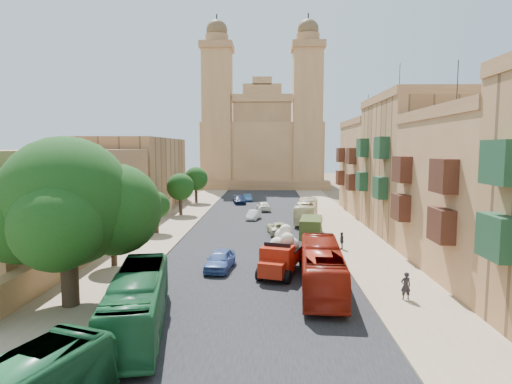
# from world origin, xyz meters

# --- Properties ---
(ground) EXTENTS (260.00, 260.00, 0.00)m
(ground) POSITION_xyz_m (0.00, 0.00, 0.00)
(ground) COLOR brown
(road_surface) EXTENTS (14.00, 140.00, 0.01)m
(road_surface) POSITION_xyz_m (0.00, 30.00, 0.01)
(road_surface) COLOR black
(road_surface) RESTS_ON ground
(sidewalk_east) EXTENTS (5.00, 140.00, 0.01)m
(sidewalk_east) POSITION_xyz_m (9.50, 30.00, 0.01)
(sidewalk_east) COLOR #977E63
(sidewalk_east) RESTS_ON ground
(sidewalk_west) EXTENTS (5.00, 140.00, 0.01)m
(sidewalk_west) POSITION_xyz_m (-9.50, 30.00, 0.01)
(sidewalk_west) COLOR #977E63
(sidewalk_west) RESTS_ON ground
(kerb_east) EXTENTS (0.25, 140.00, 0.12)m
(kerb_east) POSITION_xyz_m (7.00, 30.00, 0.06)
(kerb_east) COLOR #977E63
(kerb_east) RESTS_ON ground
(kerb_west) EXTENTS (0.25, 140.00, 0.12)m
(kerb_west) POSITION_xyz_m (-7.00, 30.00, 0.06)
(kerb_west) COLOR #977E63
(kerb_west) RESTS_ON ground
(townhouse_b) EXTENTS (9.00, 14.00, 14.90)m
(townhouse_b) POSITION_xyz_m (15.95, 11.00, 5.66)
(townhouse_b) COLOR #A27449
(townhouse_b) RESTS_ON ground
(townhouse_c) EXTENTS (9.00, 14.00, 17.40)m
(townhouse_c) POSITION_xyz_m (15.95, 25.00, 6.91)
(townhouse_c) COLOR #AC7B4E
(townhouse_c) RESTS_ON ground
(townhouse_d) EXTENTS (9.00, 14.00, 15.90)m
(townhouse_d) POSITION_xyz_m (15.95, 39.00, 6.16)
(townhouse_d) COLOR #A27449
(townhouse_d) RESTS_ON ground
(west_wall) EXTENTS (1.00, 40.00, 1.80)m
(west_wall) POSITION_xyz_m (-12.50, 20.00, 0.90)
(west_wall) COLOR #A27449
(west_wall) RESTS_ON ground
(west_building_low) EXTENTS (10.00, 28.00, 8.40)m
(west_building_low) POSITION_xyz_m (-18.00, 18.00, 4.20)
(west_building_low) COLOR olive
(west_building_low) RESTS_ON ground
(west_building_mid) EXTENTS (10.00, 22.00, 10.00)m
(west_building_mid) POSITION_xyz_m (-18.00, 44.00, 5.00)
(west_building_mid) COLOR #AC7B4E
(west_building_mid) RESTS_ON ground
(church) EXTENTS (28.00, 22.50, 36.30)m
(church) POSITION_xyz_m (-0.00, 78.61, 9.52)
(church) COLOR #A27449
(church) RESTS_ON ground
(ficus_tree) EXTENTS (9.20, 8.46, 9.20)m
(ficus_tree) POSITION_xyz_m (-9.42, 4.01, 5.44)
(ficus_tree) COLOR #34261A
(ficus_tree) RESTS_ON ground
(street_tree_a) EXTENTS (3.30, 3.30, 5.08)m
(street_tree_a) POSITION_xyz_m (-10.00, 12.00, 3.40)
(street_tree_a) COLOR #34261A
(street_tree_a) RESTS_ON ground
(street_tree_b) EXTENTS (2.75, 2.75, 4.23)m
(street_tree_b) POSITION_xyz_m (-10.00, 24.00, 2.82)
(street_tree_b) COLOR #34261A
(street_tree_b) RESTS_ON ground
(street_tree_c) EXTENTS (3.49, 3.49, 5.36)m
(street_tree_c) POSITION_xyz_m (-10.00, 36.00, 3.59)
(street_tree_c) COLOR #34261A
(street_tree_c) RESTS_ON ground
(street_tree_d) EXTENTS (3.67, 3.67, 5.64)m
(street_tree_d) POSITION_xyz_m (-10.00, 48.00, 3.78)
(street_tree_d) COLOR #34261A
(street_tree_d) RESTS_ON ground
(red_truck) EXTENTS (3.63, 5.90, 3.26)m
(red_truck) POSITION_xyz_m (2.23, 10.37, 1.43)
(red_truck) COLOR #A21E0C
(red_truck) RESTS_ON ground
(olive_pickup) EXTENTS (2.61, 4.76, 1.87)m
(olive_pickup) POSITION_xyz_m (5.42, 22.50, 0.91)
(olive_pickup) COLOR #38471A
(olive_pickup) RESTS_ON ground
(bus_green_north) EXTENTS (4.00, 10.04, 2.73)m
(bus_green_north) POSITION_xyz_m (-4.88, 1.00, 1.36)
(bus_green_north) COLOR #216839
(bus_green_north) RESTS_ON ground
(bus_red_east) EXTENTS (3.06, 10.12, 2.78)m
(bus_red_east) POSITION_xyz_m (4.49, 6.93, 1.39)
(bus_red_east) COLOR maroon
(bus_red_east) RESTS_ON ground
(bus_cream_east) EXTENTS (3.56, 9.46, 2.57)m
(bus_cream_east) POSITION_xyz_m (5.72, 30.87, 1.29)
(bus_cream_east) COLOR beige
(bus_cream_east) RESTS_ON ground
(car_blue_a) EXTENTS (2.15, 4.32, 1.41)m
(car_blue_a) POSITION_xyz_m (-2.13, 11.12, 0.71)
(car_blue_a) COLOR #405FA5
(car_blue_a) RESTS_ON ground
(car_white_a) EXTENTS (1.85, 3.52, 1.10)m
(car_white_a) POSITION_xyz_m (-0.50, 32.58, 0.55)
(car_white_a) COLOR white
(car_white_a) RESTS_ON ground
(car_cream) EXTENTS (2.51, 4.59, 1.22)m
(car_cream) POSITION_xyz_m (2.32, 23.82, 0.61)
(car_cream) COLOR beige
(car_cream) RESTS_ON ground
(car_dkblue) EXTENTS (2.44, 4.48, 1.23)m
(car_dkblue) POSITION_xyz_m (-3.15, 46.97, 0.62)
(car_dkblue) COLOR #0E1B42
(car_dkblue) RESTS_ON ground
(car_white_b) EXTENTS (2.24, 4.10, 1.32)m
(car_white_b) POSITION_xyz_m (0.63, 39.73, 0.66)
(car_white_b) COLOR white
(car_white_b) RESTS_ON ground
(car_blue_b) EXTENTS (1.70, 3.57, 1.13)m
(car_blue_b) POSITION_xyz_m (-2.06, 50.57, 0.56)
(car_blue_b) COLOR teal
(car_blue_b) RESTS_ON ground
(pedestrian_a) EXTENTS (0.62, 0.45, 1.60)m
(pedestrian_a) POSITION_xyz_m (9.04, 5.41, 0.80)
(pedestrian_a) COLOR black
(pedestrian_a) RESTS_ON ground
(pedestrian_c) EXTENTS (0.41, 0.89, 1.50)m
(pedestrian_c) POSITION_xyz_m (7.50, 17.44, 0.75)
(pedestrian_c) COLOR #2F2E33
(pedestrian_c) RESTS_ON ground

